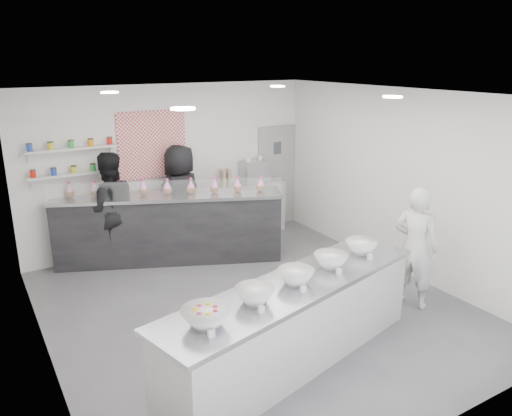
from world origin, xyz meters
The scene contains 26 objects.
floor centered at (0.00, 0.00, 0.00)m, with size 6.00×6.00×0.00m, color #515156.
ceiling centered at (0.00, 0.00, 3.00)m, with size 6.00×6.00×0.00m, color white.
back_wall centered at (0.00, 3.00, 1.50)m, with size 5.50×5.50×0.00m, color white.
left_wall centered at (-2.75, 0.00, 1.50)m, with size 6.00×6.00×0.00m, color white.
right_wall centered at (2.75, 0.00, 1.50)m, with size 6.00×6.00×0.00m, color white.
back_door centered at (2.30, 2.97, 1.05)m, with size 0.88×0.04×2.10m, color gray.
pattern_panel centered at (-0.35, 2.98, 1.95)m, with size 1.25×0.03×1.20m, color red.
jar_shelf_lower centered at (-1.75, 2.90, 1.60)m, with size 1.45×0.22×0.04m, color silver.
jar_shelf_upper centered at (-1.75, 2.90, 2.02)m, with size 1.45×0.22×0.04m, color silver.
preserve_jars centered at (-1.75, 2.88, 1.88)m, with size 1.45×0.10×0.56m, color red, non-canonical shape.
downlight_0 centered at (-1.40, -1.00, 2.98)m, with size 0.24×0.24×0.02m, color white.
downlight_1 centered at (1.40, -1.00, 2.98)m, with size 0.24×0.24×0.02m, color white.
downlight_2 centered at (-1.40, 1.60, 2.98)m, with size 0.24×0.24×0.02m, color white.
downlight_3 centered at (1.40, 1.60, 2.98)m, with size 0.24×0.24×0.02m, color white.
prep_counter centered at (-0.27, -1.37, 0.50)m, with size 3.67×0.84×1.00m, color #AAAAA5.
back_bar centered at (-0.38, 2.26, 0.60)m, with size 3.88×0.71×1.20m, color black.
sneeze_guard centered at (-0.52, 1.95, 1.37)m, with size 3.83×0.02×0.33m, color white.
espresso_ledge centered at (1.55, 2.78, 0.53)m, with size 1.43×0.46×1.06m, color #AAAAA5.
espresso_machine centered at (1.65, 2.78, 1.27)m, with size 0.53×0.37×0.40m, color #93969E.
cup_stacks centered at (1.00, 2.78, 1.22)m, with size 0.24×0.24×0.32m, color gray, non-canonical shape.
prep_bowls centered at (-0.27, -1.37, 1.09)m, with size 3.02×0.52×0.17m, color white, non-canonical shape.
label_cards centered at (-0.40, -1.88, 1.04)m, with size 2.66×0.04×0.07m, color white, non-canonical shape.
cookie_bags centered at (-0.38, 2.26, 1.34)m, with size 3.35×0.15×0.27m, color #FF8DD4, non-canonical shape.
woman_prep centered at (1.99, -1.08, 0.88)m, with size 0.64×0.42×1.77m, color silver.
staff_left centered at (-1.30, 2.60, 0.98)m, with size 0.96×0.74×1.97m, color black.
staff_right centered at (-0.01, 2.60, 0.99)m, with size 0.96×0.63×1.97m, color black.
Camera 1 is at (-3.30, -5.55, 3.47)m, focal length 35.00 mm.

